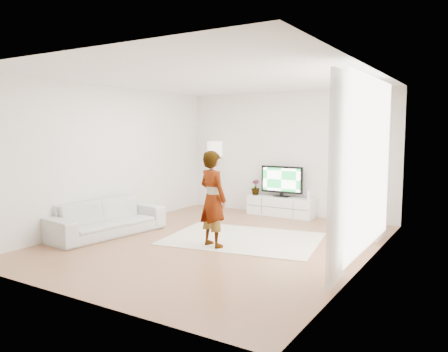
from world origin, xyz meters
The scene contains 17 objects.
floor centered at (0.00, 0.00, 0.00)m, with size 6.00×6.00×0.00m, color #B0754F.
ceiling centered at (0.00, 0.00, 2.80)m, with size 6.00×6.00×0.00m, color white.
wall_left centered at (-2.50, 0.00, 1.40)m, with size 0.02×6.00×2.80m, color silver.
wall_right centered at (2.50, 0.00, 1.40)m, with size 0.02×6.00×2.80m, color silver.
wall_back centered at (0.00, 3.00, 1.40)m, with size 5.00×0.02×2.80m, color silver.
wall_front centered at (0.00, -3.00, 1.40)m, with size 5.00×0.02×2.80m, color silver.
window centered at (2.48, 0.30, 1.45)m, with size 0.01×2.60×2.50m, color white.
curtain_near centered at (2.40, -1.00, 1.35)m, with size 0.04×0.70×2.60m, color white.
curtain_far centered at (2.40, 1.60, 1.35)m, with size 0.04×0.70×2.60m, color white.
media_console centered at (-0.03, 2.76, 0.22)m, with size 1.53×0.44×0.43m.
television centered at (-0.03, 2.79, 0.81)m, with size 1.00×0.20×0.70m.
game_console centered at (0.64, 2.76, 0.53)m, with size 0.06×0.15×0.20m.
potted_plant centered at (-0.68, 2.77, 0.61)m, with size 0.20×0.20×0.35m, color #3F7238.
rug centered at (0.28, 0.43, 0.01)m, with size 2.64×1.90×0.01m, color beige.
player centered at (0.10, -0.28, 0.81)m, with size 0.58×0.38×1.59m, color #334772.
sofa centered at (-2.03, -0.62, 0.32)m, with size 2.19×0.85×0.64m, color beige.
floor_lamp centered at (-1.71, 2.61, 1.41)m, with size 0.37×0.37×1.67m.
Camera 1 is at (3.98, -6.24, 1.93)m, focal length 35.00 mm.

